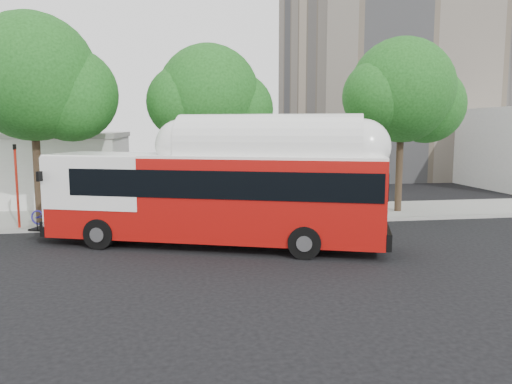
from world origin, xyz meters
TOP-DOWN VIEW (x-y plane):
  - ground at (0.00, 0.00)m, footprint 120.00×120.00m
  - sidewalk at (0.00, 6.50)m, footprint 60.00×5.00m
  - curb_strip at (0.00, 3.90)m, footprint 60.00×0.30m
  - red_curb_segment at (-3.00, 3.90)m, footprint 10.00×0.32m
  - street_tree_left at (-8.53, 5.56)m, footprint 6.67×5.80m
  - street_tree_mid at (-0.59, 6.06)m, footprint 5.75×5.00m
  - street_tree_right at (9.44, 5.86)m, footprint 6.21×5.40m
  - transit_bus at (-1.15, 0.02)m, footprint 13.72×6.95m
  - signal_pole at (-9.58, 4.28)m, footprint 0.11×0.36m

SIDE VIEW (x-z plane):
  - ground at x=0.00m, z-range 0.00..0.00m
  - sidewalk at x=0.00m, z-range 0.00..0.15m
  - curb_strip at x=0.00m, z-range 0.00..0.15m
  - red_curb_segment at x=-3.00m, z-range 0.00..0.16m
  - transit_bus at x=-1.15m, z-range -0.13..3.93m
  - signal_pole at x=-9.58m, z-range 0.05..3.89m
  - street_tree_mid at x=-0.59m, z-range 1.60..10.22m
  - street_tree_right at x=9.44m, z-range 1.67..10.85m
  - street_tree_left at x=-8.53m, z-range 1.73..11.47m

